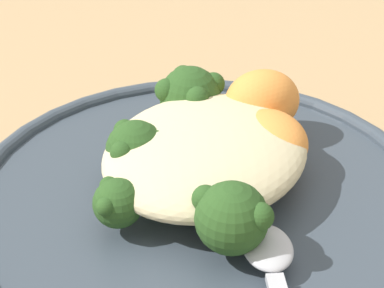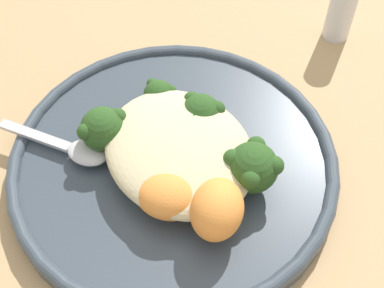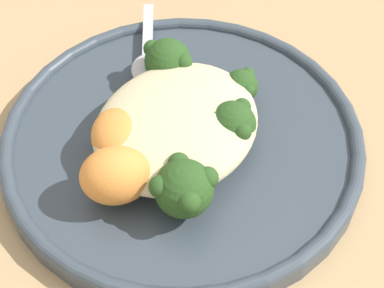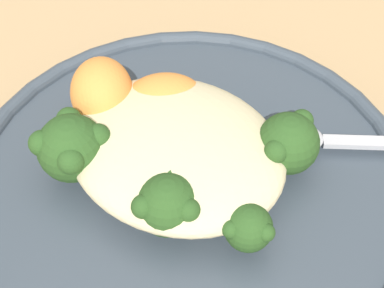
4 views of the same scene
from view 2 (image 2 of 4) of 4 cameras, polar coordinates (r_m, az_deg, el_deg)
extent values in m
plane|color=tan|center=(0.47, -3.39, -3.57)|extent=(4.00, 4.00, 0.00)
cylinder|color=#38424C|center=(0.47, -1.66, -2.67)|extent=(0.29, 0.29, 0.02)
torus|color=#38424C|center=(0.46, -1.68, -2.11)|extent=(0.29, 0.29, 0.01)
ellipsoid|color=beige|center=(0.44, -1.40, -0.70)|extent=(0.14, 0.12, 0.03)
ellipsoid|color=#8EB25B|center=(0.44, -0.17, -3.16)|extent=(0.07, 0.09, 0.01)
sphere|color=#284C1E|center=(0.43, 6.47, -2.50)|extent=(0.04, 0.04, 0.04)
sphere|color=#284C1E|center=(0.42, 8.75, -2.28)|extent=(0.02, 0.02, 0.02)
sphere|color=#284C1E|center=(0.43, 6.84, -0.20)|extent=(0.02, 0.02, 0.02)
sphere|color=#284C1E|center=(0.42, 4.37, -1.58)|extent=(0.02, 0.02, 0.02)
sphere|color=#284C1E|center=(0.41, 6.27, -3.75)|extent=(0.02, 0.02, 0.02)
ellipsoid|color=#8EB25B|center=(0.45, -1.12, -0.26)|extent=(0.05, 0.07, 0.02)
sphere|color=#284C1E|center=(0.46, 0.92, 3.16)|extent=(0.04, 0.04, 0.04)
sphere|color=#284C1E|center=(0.46, 2.71, 3.76)|extent=(0.01, 0.01, 0.01)
sphere|color=#284C1E|center=(0.47, -0.05, 4.79)|extent=(0.01, 0.01, 0.01)
sphere|color=#284C1E|center=(0.45, 0.14, 2.45)|extent=(0.01, 0.01, 0.01)
ellipsoid|color=#8EB25B|center=(0.46, -3.22, 1.13)|extent=(0.08, 0.06, 0.02)
sphere|color=#284C1E|center=(0.49, -3.57, 5.25)|extent=(0.03, 0.03, 0.03)
sphere|color=#284C1E|center=(0.48, -2.30, 5.71)|extent=(0.01, 0.01, 0.01)
sphere|color=#284C1E|center=(0.49, -4.26, 6.41)|extent=(0.01, 0.01, 0.01)
sphere|color=#284C1E|center=(0.48, -4.22, 4.79)|extent=(0.01, 0.01, 0.01)
ellipsoid|color=#8EB25B|center=(0.45, -5.97, -1.14)|extent=(0.07, 0.04, 0.02)
sphere|color=#284C1E|center=(0.46, -9.48, 1.58)|extent=(0.04, 0.04, 0.04)
sphere|color=#284C1E|center=(0.46, -7.93, 2.93)|extent=(0.01, 0.01, 0.01)
sphere|color=#284C1E|center=(0.45, -11.28, 1.29)|extent=(0.01, 0.01, 0.01)
ellipsoid|color=orange|center=(0.42, -2.40, -5.38)|extent=(0.07, 0.07, 0.03)
ellipsoid|color=orange|center=(0.41, 2.69, -6.98)|extent=(0.06, 0.06, 0.04)
cube|color=#B7B7BC|center=(0.49, -16.40, 0.88)|extent=(0.06, 0.05, 0.00)
ellipsoid|color=#B7B7BC|center=(0.46, -11.07, -0.92)|extent=(0.05, 0.04, 0.01)
cylinder|color=silver|center=(0.60, 15.73, 13.84)|extent=(0.03, 0.03, 0.07)
camera|label=1|loc=(0.53, -38.27, 27.54)|focal=60.00mm
camera|label=3|loc=(0.32, 74.30, 21.32)|focal=60.00mm
camera|label=4|loc=(0.51, 11.01, 45.27)|focal=60.00mm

